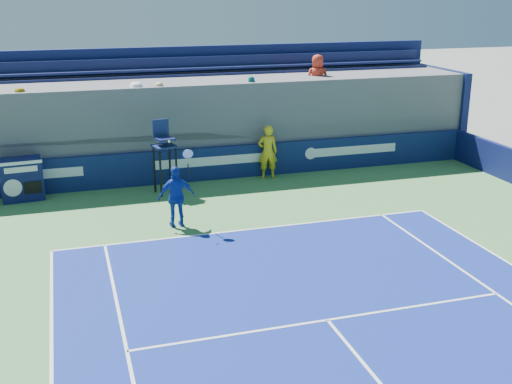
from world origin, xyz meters
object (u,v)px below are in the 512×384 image
object	(u,v)px
match_clock	(22,178)
umpire_chair	(164,149)
tennis_player	(177,197)
ball_person	(268,152)

from	to	relation	value
match_clock	umpire_chair	bearing A→B (deg)	-7.61
umpire_chair	tennis_player	distance (m)	3.32
ball_person	umpire_chair	bearing A→B (deg)	20.17
tennis_player	umpire_chair	bearing A→B (deg)	86.62
ball_person	tennis_player	distance (m)	5.65
umpire_chair	tennis_player	xyz separation A→B (m)	(-0.19, -3.25, -0.62)
ball_person	umpire_chair	world-z (taller)	umpire_chair
umpire_chair	ball_person	bearing A→B (deg)	10.61
match_clock	umpire_chair	xyz separation A→B (m)	(4.55, -0.61, 0.79)
match_clock	ball_person	bearing A→B (deg)	0.74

